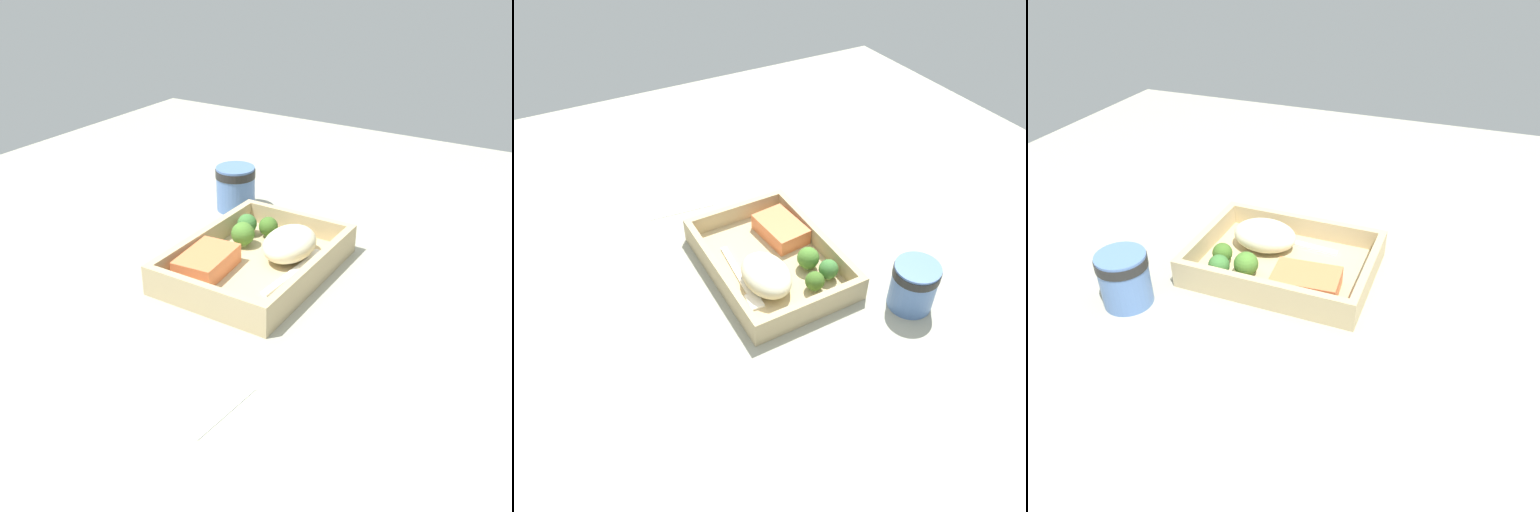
% 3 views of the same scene
% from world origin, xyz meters
% --- Properties ---
extents(ground_plane, '(1.60, 1.60, 0.02)m').
position_xyz_m(ground_plane, '(0.00, 0.00, -0.01)').
color(ground_plane, '#999987').
extents(takeout_tray, '(0.28, 0.20, 0.01)m').
position_xyz_m(takeout_tray, '(0.00, 0.00, 0.01)').
color(takeout_tray, tan).
rests_on(takeout_tray, ground_plane).
extents(tray_rim, '(0.28, 0.20, 0.03)m').
position_xyz_m(tray_rim, '(0.00, 0.00, 0.03)').
color(tray_rim, tan).
rests_on(tray_rim, takeout_tray).
extents(salmon_fillet, '(0.10, 0.07, 0.03)m').
position_xyz_m(salmon_fillet, '(-0.05, 0.05, 0.03)').
color(salmon_fillet, '#E97845').
rests_on(salmon_fillet, takeout_tray).
extents(mashed_potatoes, '(0.11, 0.08, 0.05)m').
position_xyz_m(mashed_potatoes, '(0.05, -0.03, 0.04)').
color(mashed_potatoes, beige).
rests_on(mashed_potatoes, takeout_tray).
extents(broccoli_floret_1, '(0.03, 0.03, 0.04)m').
position_xyz_m(broccoli_floret_1, '(0.08, 0.07, 0.03)').
color(broccoli_floret_1, '#8AAD67').
rests_on(broccoli_floret_1, takeout_tray).
extents(broccoli_floret_2, '(0.04, 0.04, 0.04)m').
position_xyz_m(broccoli_floret_2, '(0.04, 0.05, 0.03)').
color(broccoli_floret_2, '#779857').
rests_on(broccoli_floret_2, takeout_tray).
extents(broccoli_floret_3, '(0.03, 0.03, 0.04)m').
position_xyz_m(broccoli_floret_3, '(0.09, 0.03, 0.03)').
color(broccoli_floret_3, '#769A5D').
rests_on(broccoli_floret_3, takeout_tray).
extents(fork, '(0.16, 0.03, 0.00)m').
position_xyz_m(fork, '(0.02, -0.06, 0.01)').
color(fork, white).
rests_on(fork, takeout_tray).
extents(paper_cup, '(0.07, 0.07, 0.08)m').
position_xyz_m(paper_cup, '(0.18, 0.16, 0.05)').
color(paper_cup, '#5175B1').
rests_on(paper_cup, ground_plane).
extents(receipt_slip, '(0.11, 0.14, 0.00)m').
position_xyz_m(receipt_slip, '(-0.27, -0.07, 0.00)').
color(receipt_slip, white).
rests_on(receipt_slip, ground_plane).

